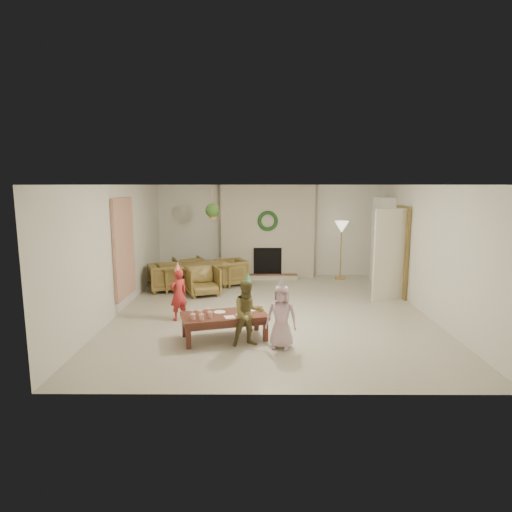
{
  "coord_description": "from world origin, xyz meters",
  "views": [
    {
      "loc": [
        -0.26,
        -8.37,
        2.5
      ],
      "look_at": [
        -0.3,
        0.4,
        1.05
      ],
      "focal_mm": 30.3,
      "sensor_mm": 36.0,
      "label": 1
    }
  ],
  "objects_px": {
    "dining_chair_far": "(188,269)",
    "dining_chair_left": "(165,277)",
    "dining_chair_near": "(203,281)",
    "dining_chair_right": "(231,272)",
    "child_pink": "(281,317)",
    "coffee_table_top": "(224,316)",
    "dining_table": "(195,276)",
    "child_red": "(178,295)",
    "child_plaid": "(248,313)"
  },
  "relations": [
    {
      "from": "dining_chair_far",
      "to": "dining_chair_left",
      "type": "distance_m",
      "value": 1.05
    },
    {
      "from": "dining_table",
      "to": "coffee_table_top",
      "type": "height_order",
      "value": "dining_table"
    },
    {
      "from": "child_pink",
      "to": "dining_chair_left",
      "type": "bearing_deg",
      "value": 138.15
    },
    {
      "from": "dining_chair_right",
      "to": "coffee_table_top",
      "type": "bearing_deg",
      "value": -20.08
    },
    {
      "from": "dining_table",
      "to": "coffee_table_top",
      "type": "distance_m",
      "value": 3.66
    },
    {
      "from": "dining_chair_left",
      "to": "dining_chair_far",
      "type": "bearing_deg",
      "value": -45.0
    },
    {
      "from": "dining_chair_near",
      "to": "coffee_table_top",
      "type": "distance_m",
      "value": 2.92
    },
    {
      "from": "child_plaid",
      "to": "child_pink",
      "type": "xyz_separation_m",
      "value": [
        0.52,
        -0.08,
        -0.03
      ]
    },
    {
      "from": "child_pink",
      "to": "dining_chair_far",
      "type": "bearing_deg",
      "value": 127.99
    },
    {
      "from": "child_red",
      "to": "dining_chair_right",
      "type": "bearing_deg",
      "value": -147.8
    },
    {
      "from": "dining_chair_right",
      "to": "child_pink",
      "type": "xyz_separation_m",
      "value": [
        1.03,
        -4.24,
        0.17
      ]
    },
    {
      "from": "dining_chair_right",
      "to": "child_pink",
      "type": "bearing_deg",
      "value": -8.2
    },
    {
      "from": "dining_chair_near",
      "to": "child_plaid",
      "type": "distance_m",
      "value": 3.32
    },
    {
      "from": "dining_table",
      "to": "dining_chair_right",
      "type": "bearing_deg",
      "value": 0.0
    },
    {
      "from": "child_red",
      "to": "dining_chair_near",
      "type": "bearing_deg",
      "value": -139.02
    },
    {
      "from": "dining_table",
      "to": "dining_chair_right",
      "type": "distance_m",
      "value": 0.93
    },
    {
      "from": "dining_chair_far",
      "to": "dining_table",
      "type": "bearing_deg",
      "value": 90.0
    },
    {
      "from": "dining_chair_near",
      "to": "dining_chair_far",
      "type": "bearing_deg",
      "value": 90.0
    },
    {
      "from": "dining_chair_right",
      "to": "child_plaid",
      "type": "height_order",
      "value": "child_plaid"
    },
    {
      "from": "dining_chair_left",
      "to": "child_plaid",
      "type": "bearing_deg",
      "value": -171.67
    },
    {
      "from": "coffee_table_top",
      "to": "child_plaid",
      "type": "height_order",
      "value": "child_plaid"
    },
    {
      "from": "dining_chair_near",
      "to": "child_plaid",
      "type": "height_order",
      "value": "child_plaid"
    },
    {
      "from": "dining_table",
      "to": "dining_chair_right",
      "type": "relative_size",
      "value": 2.34
    },
    {
      "from": "coffee_table_top",
      "to": "child_red",
      "type": "relative_size",
      "value": 1.4
    },
    {
      "from": "dining_chair_near",
      "to": "dining_chair_left",
      "type": "height_order",
      "value": "same"
    },
    {
      "from": "dining_chair_near",
      "to": "child_plaid",
      "type": "bearing_deg",
      "value": -92.54
    },
    {
      "from": "dining_chair_near",
      "to": "coffee_table_top",
      "type": "relative_size",
      "value": 0.53
    },
    {
      "from": "dining_chair_far",
      "to": "child_plaid",
      "type": "height_order",
      "value": "child_plaid"
    },
    {
      "from": "dining_chair_far",
      "to": "child_plaid",
      "type": "bearing_deg",
      "value": 88.24
    },
    {
      "from": "dining_chair_left",
      "to": "dining_chair_right",
      "type": "distance_m",
      "value": 1.67
    },
    {
      "from": "child_pink",
      "to": "dining_table",
      "type": "bearing_deg",
      "value": 128.58
    },
    {
      "from": "dining_chair_far",
      "to": "dining_chair_left",
      "type": "bearing_deg",
      "value": 45.0
    },
    {
      "from": "dining_table",
      "to": "child_plaid",
      "type": "distance_m",
      "value": 4.06
    },
    {
      "from": "dining_chair_left",
      "to": "dining_chair_near",
      "type": "bearing_deg",
      "value": -135.0
    },
    {
      "from": "dining_chair_right",
      "to": "child_pink",
      "type": "relative_size",
      "value": 0.73
    },
    {
      "from": "dining_table",
      "to": "dining_chair_left",
      "type": "bearing_deg",
      "value": -180.0
    },
    {
      "from": "dining_chair_far",
      "to": "dining_chair_left",
      "type": "xyz_separation_m",
      "value": [
        -0.41,
        -0.96,
        0.0
      ]
    },
    {
      "from": "child_red",
      "to": "dining_table",
      "type": "bearing_deg",
      "value": -130.86
    },
    {
      "from": "dining_chair_left",
      "to": "child_pink",
      "type": "height_order",
      "value": "child_pink"
    },
    {
      "from": "dining_chair_near",
      "to": "child_red",
      "type": "distance_m",
      "value": 1.85
    },
    {
      "from": "dining_table",
      "to": "dining_chair_near",
      "type": "height_order",
      "value": "dining_chair_near"
    },
    {
      "from": "dining_table",
      "to": "child_pink",
      "type": "distance_m",
      "value": 4.33
    },
    {
      "from": "dining_chair_near",
      "to": "dining_chair_right",
      "type": "relative_size",
      "value": 1.0
    },
    {
      "from": "dining_chair_right",
      "to": "dining_chair_far",
      "type": "bearing_deg",
      "value": -128.66
    },
    {
      "from": "coffee_table_top",
      "to": "child_red",
      "type": "distance_m",
      "value": 1.37
    },
    {
      "from": "dining_chair_left",
      "to": "child_pink",
      "type": "relative_size",
      "value": 0.73
    },
    {
      "from": "dining_chair_left",
      "to": "coffee_table_top",
      "type": "height_order",
      "value": "dining_chair_left"
    },
    {
      "from": "dining_table",
      "to": "dining_chair_left",
      "type": "relative_size",
      "value": 2.34
    },
    {
      "from": "dining_chair_right",
      "to": "child_red",
      "type": "height_order",
      "value": "child_red"
    },
    {
      "from": "dining_chair_far",
      "to": "child_red",
      "type": "bearing_deg",
      "value": 73.98
    }
  ]
}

